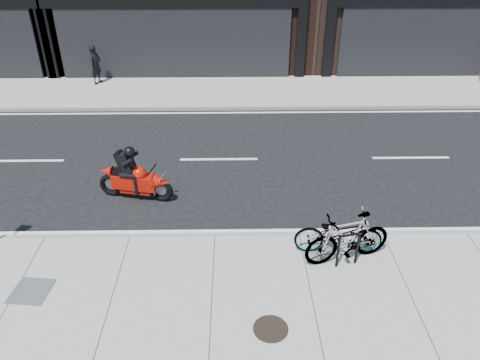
{
  "coord_description": "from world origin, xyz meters",
  "views": [
    {
      "loc": [
        0.45,
        -10.75,
        6.98
      ],
      "look_at": [
        0.62,
        -0.73,
        0.9
      ],
      "focal_mm": 35.0,
      "sensor_mm": 36.0,
      "label": 1
    }
  ],
  "objects_px": {
    "bike_rack": "(348,247)",
    "pedestrian": "(96,65)",
    "utility_grate": "(31,291)",
    "bicycle_rear": "(348,238)",
    "manhole_cover": "(271,329)",
    "bicycle_front": "(338,233)",
    "motorcycle": "(138,178)"
  },
  "relations": [
    {
      "from": "pedestrian",
      "to": "manhole_cover",
      "type": "bearing_deg",
      "value": -131.61
    },
    {
      "from": "motorcycle",
      "to": "manhole_cover",
      "type": "relative_size",
      "value": 3.12
    },
    {
      "from": "pedestrian",
      "to": "manhole_cover",
      "type": "xyz_separation_m",
      "value": [
        6.43,
        -13.47,
        -0.8
      ]
    },
    {
      "from": "bicycle_front",
      "to": "utility_grate",
      "type": "relative_size",
      "value": 2.58
    },
    {
      "from": "bicycle_rear",
      "to": "motorcycle",
      "type": "xyz_separation_m",
      "value": [
        -4.97,
        2.73,
        -0.09
      ]
    },
    {
      "from": "motorcycle",
      "to": "manhole_cover",
      "type": "bearing_deg",
      "value": -43.42
    },
    {
      "from": "utility_grate",
      "to": "bicycle_rear",
      "type": "bearing_deg",
      "value": 7.64
    },
    {
      "from": "pedestrian",
      "to": "manhole_cover",
      "type": "height_order",
      "value": "pedestrian"
    },
    {
      "from": "bicycle_front",
      "to": "bicycle_rear",
      "type": "distance_m",
      "value": 0.31
    },
    {
      "from": "bicycle_rear",
      "to": "utility_grate",
      "type": "bearing_deg",
      "value": -97.3
    },
    {
      "from": "bike_rack",
      "to": "utility_grate",
      "type": "bearing_deg",
      "value": -173.84
    },
    {
      "from": "bicycle_front",
      "to": "manhole_cover",
      "type": "distance_m",
      "value": 2.78
    },
    {
      "from": "motorcycle",
      "to": "pedestrian",
      "type": "xyz_separation_m",
      "value": [
        -3.24,
        8.82,
        0.31
      ]
    },
    {
      "from": "bicycle_rear",
      "to": "pedestrian",
      "type": "relative_size",
      "value": 1.22
    },
    {
      "from": "utility_grate",
      "to": "motorcycle",
      "type": "bearing_deg",
      "value": 66.04
    },
    {
      "from": "pedestrian",
      "to": "utility_grate",
      "type": "xyz_separation_m",
      "value": [
        1.64,
        -12.43,
        -0.8
      ]
    },
    {
      "from": "bike_rack",
      "to": "pedestrian",
      "type": "xyz_separation_m",
      "value": [
        -8.19,
        11.72,
        0.32
      ]
    },
    {
      "from": "utility_grate",
      "to": "bicycle_front",
      "type": "bearing_deg",
      "value": 10.13
    },
    {
      "from": "bike_rack",
      "to": "motorcycle",
      "type": "relative_size",
      "value": 0.41
    },
    {
      "from": "motorcycle",
      "to": "bicycle_front",
      "type": "bearing_deg",
      "value": -14.85
    },
    {
      "from": "bike_rack",
      "to": "utility_grate",
      "type": "distance_m",
      "value": 6.61
    },
    {
      "from": "bike_rack",
      "to": "pedestrian",
      "type": "height_order",
      "value": "pedestrian"
    },
    {
      "from": "bicycle_rear",
      "to": "manhole_cover",
      "type": "bearing_deg",
      "value": -57.67
    },
    {
      "from": "pedestrian",
      "to": "utility_grate",
      "type": "relative_size",
      "value": 2.15
    },
    {
      "from": "bike_rack",
      "to": "manhole_cover",
      "type": "height_order",
      "value": "bike_rack"
    },
    {
      "from": "bike_rack",
      "to": "bicycle_front",
      "type": "height_order",
      "value": "bicycle_front"
    },
    {
      "from": "bike_rack",
      "to": "utility_grate",
      "type": "xyz_separation_m",
      "value": [
        -6.55,
        -0.71,
        -0.48
      ]
    },
    {
      "from": "manhole_cover",
      "to": "bike_rack",
      "type": "bearing_deg",
      "value": 44.87
    },
    {
      "from": "manhole_cover",
      "to": "bicycle_front",
      "type": "bearing_deg",
      "value": 53.25
    },
    {
      "from": "bicycle_rear",
      "to": "manhole_cover",
      "type": "height_order",
      "value": "bicycle_rear"
    },
    {
      "from": "motorcycle",
      "to": "utility_grate",
      "type": "height_order",
      "value": "motorcycle"
    },
    {
      "from": "bicycle_rear",
      "to": "pedestrian",
      "type": "bearing_deg",
      "value": -159.51
    }
  ]
}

